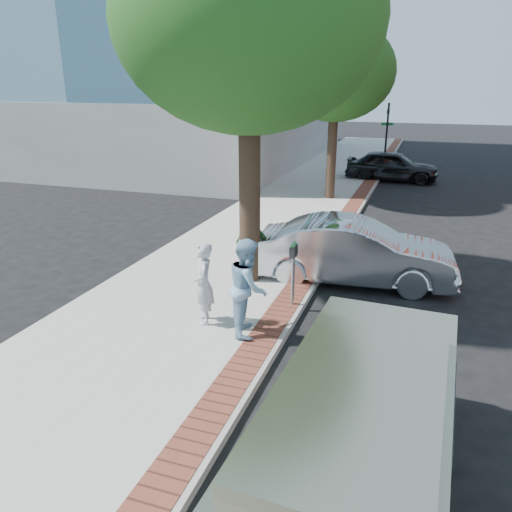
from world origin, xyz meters
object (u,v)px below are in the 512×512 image
at_px(person_officer, 248,287).
at_px(van, 361,430).
at_px(person_gray, 204,284).
at_px(sedan_silver, 354,252).
at_px(person_green, 253,245).
at_px(parking_meter, 293,261).
at_px(bg_car, 392,166).

distance_m(person_officer, van, 4.35).
distance_m(person_gray, van, 5.10).
relative_size(sedan_silver, van, 0.99).
height_order(person_officer, sedan_silver, person_officer).
xyz_separation_m(person_green, sedan_silver, (2.50, 0.69, -0.14)).
distance_m(person_green, van, 7.42).
height_order(person_green, van, van).
bearing_deg(person_gray, sedan_silver, 118.79).
bearing_deg(person_green, person_gray, 96.61).
bearing_deg(sedan_silver, person_green, 100.54).
distance_m(sedan_silver, van, 7.25).
bearing_deg(person_officer, van, -159.47).
bearing_deg(parking_meter, sedan_silver, 64.54).
relative_size(parking_meter, person_officer, 0.76).
distance_m(person_officer, bg_car, 18.62).
xyz_separation_m(person_officer, person_green, (-0.96, 3.03, -0.16)).
distance_m(person_gray, person_officer, 1.02).
xyz_separation_m(parking_meter, person_officer, (-0.50, -1.55, -0.08)).
xyz_separation_m(parking_meter, van, (2.16, -4.98, -0.20)).
distance_m(person_gray, bg_car, 18.61).
bearing_deg(sedan_silver, bg_car, -4.05).
relative_size(bg_car, van, 0.93).
bearing_deg(person_green, bg_car, -90.84).
bearing_deg(person_green, sedan_silver, -157.03).
bearing_deg(person_green, person_officer, 115.12).
bearing_deg(person_gray, bg_car, 146.77).
xyz_separation_m(sedan_silver, bg_car, (-0.23, 14.84, -0.02)).
bearing_deg(person_green, parking_meter, 142.08).
distance_m(parking_meter, person_green, 2.10).
distance_m(person_gray, person_green, 2.93).
height_order(parking_meter, person_green, person_green).
bearing_deg(van, bg_car, 96.45).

